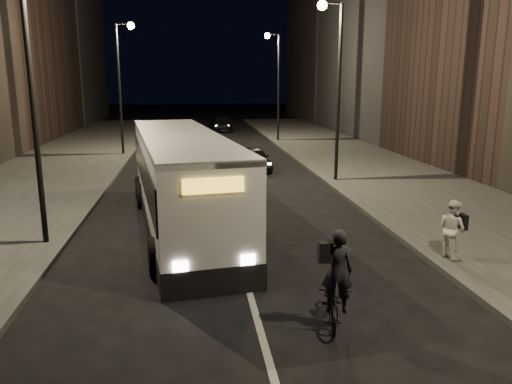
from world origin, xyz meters
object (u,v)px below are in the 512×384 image
object	(u,v)px
streetlight_right_mid	(334,68)
streetlight_left_far	(123,71)
streetlight_right_far	(275,72)
pedestrian_woman	(452,229)
streetlight_left_near	(39,61)
car_far	(221,124)
city_bus	(181,177)
cyclist_on_bicycle	(334,292)
car_near	(254,158)
car_mid	(188,142)

from	to	relation	value
streetlight_right_mid	streetlight_left_far	world-z (taller)	same
streetlight_right_far	pedestrian_woman	bearing A→B (deg)	-89.43
streetlight_left_near	car_far	xyz separation A→B (m)	(7.01, 33.31, -4.68)
pedestrian_woman	city_bus	bearing A→B (deg)	42.51
streetlight_left_near	cyclist_on_bicycle	bearing A→B (deg)	-40.11
streetlight_right_mid	pedestrian_woman	xyz separation A→B (m)	(0.27, -10.83, -4.40)
city_bus	cyclist_on_bicycle	xyz separation A→B (m)	(3.11, -7.36, -1.02)
streetlight_right_far	pedestrian_woman	world-z (taller)	streetlight_right_far
cyclist_on_bicycle	car_near	bearing A→B (deg)	100.71
cyclist_on_bicycle	car_mid	size ratio (longest dim) A/B	0.50
streetlight_left_near	streetlight_left_far	xyz separation A→B (m)	(0.00, 18.00, 0.00)
city_bus	streetlight_left_near	bearing A→B (deg)	-164.85
streetlight_left_near	car_near	world-z (taller)	streetlight_left_near
cyclist_on_bicycle	pedestrian_woman	size ratio (longest dim) A/B	1.28
streetlight_right_mid	car_far	bearing A→B (deg)	98.22
cyclist_on_bicycle	streetlight_right_mid	bearing A→B (deg)	87.23
streetlight_right_far	car_near	distance (m)	13.31
cyclist_on_bicycle	car_far	world-z (taller)	cyclist_on_bicycle
city_bus	car_near	distance (m)	11.10
streetlight_right_mid	car_far	size ratio (longest dim) A/B	1.74
pedestrian_woman	car_mid	size ratio (longest dim) A/B	0.39
streetlight_left_far	pedestrian_woman	size ratio (longest dim) A/B	5.07
cyclist_on_bicycle	car_near	size ratio (longest dim) A/B	0.56
streetlight_left_far	pedestrian_woman	distance (m)	23.93
car_mid	streetlight_right_mid	bearing A→B (deg)	122.14
streetlight_right_mid	streetlight_left_near	size ratio (longest dim) A/B	1.00
pedestrian_woman	car_near	bearing A→B (deg)	-2.80
streetlight_left_far	streetlight_left_near	bearing A→B (deg)	-90.00
pedestrian_woman	car_near	distance (m)	15.21
city_bus	car_far	xyz separation A→B (m)	(3.28, 31.72, -1.03)
streetlight_right_far	city_bus	size ratio (longest dim) A/B	0.69
streetlight_right_far	cyclist_on_bicycle	bearing A→B (deg)	-97.31
cyclist_on_bicycle	car_near	world-z (taller)	cyclist_on_bicycle
streetlight_right_far	streetlight_left_far	xyz separation A→B (m)	(-10.66, -6.00, 0.00)
streetlight_right_far	city_bus	bearing A→B (deg)	-107.19
streetlight_right_mid	streetlight_left_near	distance (m)	13.33
car_mid	streetlight_right_far	bearing A→B (deg)	-144.36
streetlight_right_mid	streetlight_left_far	xyz separation A→B (m)	(-10.66, 10.00, 0.00)
streetlight_right_far	car_far	world-z (taller)	streetlight_right_far
streetlight_right_far	streetlight_left_near	bearing A→B (deg)	-113.96
car_mid	city_bus	bearing A→B (deg)	90.74
streetlight_left_near	car_mid	bearing A→B (deg)	78.70
streetlight_right_far	streetlight_left_near	distance (m)	26.26
streetlight_left_near	car_mid	xyz separation A→B (m)	(3.86, 19.33, -4.68)
streetlight_right_mid	city_bus	size ratio (longest dim) A/B	0.69
streetlight_left_near	streetlight_right_far	bearing A→B (deg)	66.04
pedestrian_woman	car_far	xyz separation A→B (m)	(-3.92, 36.14, -0.28)
streetlight_left_near	streetlight_left_far	bearing A→B (deg)	90.00
streetlight_left_near	pedestrian_woman	xyz separation A→B (m)	(10.93, -2.83, -4.40)
pedestrian_woman	car_far	size ratio (longest dim) A/B	0.34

